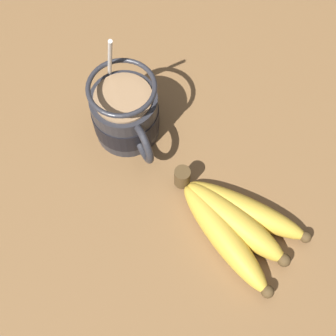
{
  "coord_description": "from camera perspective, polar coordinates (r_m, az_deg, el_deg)",
  "views": [
    {
      "loc": [
        28.05,
        -13.15,
        57.67
      ],
      "look_at": [
        6.49,
        -2.56,
        7.0
      ],
      "focal_mm": 50.0,
      "sensor_mm": 36.0,
      "label": 1
    }
  ],
  "objects": [
    {
      "name": "table",
      "position": [
        0.64,
        -0.5,
        3.41
      ],
      "size": [
        123.55,
        123.55,
        2.57
      ],
      "color": "brown",
      "rests_on": "ground"
    },
    {
      "name": "coffee_mug",
      "position": [
        0.6,
        -5.16,
        6.54
      ],
      "size": [
        14.25,
        8.64,
        16.37
      ],
      "color": "#28282D",
      "rests_on": "table"
    },
    {
      "name": "banana_bunch",
      "position": [
        0.57,
        8.09,
        -6.59
      ],
      "size": [
        18.26,
        12.6,
        4.09
      ],
      "color": "#4C381E",
      "rests_on": "table"
    }
  ]
}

